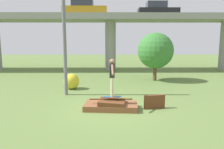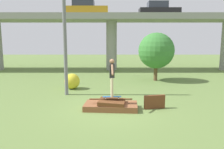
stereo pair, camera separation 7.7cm
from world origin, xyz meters
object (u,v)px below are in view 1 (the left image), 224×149
utility_pole (64,27)px  tree_behind_left (155,51)px  car_on_overpass_mid (158,10)px  skateboard (112,97)px  bush_yellow_flowering (72,81)px  skater (112,75)px  car_on_overpass_left (84,9)px

utility_pole → tree_behind_left: size_ratio=1.99×
car_on_overpass_mid → utility_pole: size_ratio=0.56×
skateboard → car_on_overpass_mid: (4.84, 13.76, 5.69)m
bush_yellow_flowering → utility_pole: bearing=-91.5°
tree_behind_left → skater: bearing=-115.2°
car_on_overpass_left → bush_yellow_flowering: bearing=-89.1°
skater → car_on_overpass_mid: bearing=70.6°
skater → car_on_overpass_mid: (4.84, 13.76, 4.68)m
skater → car_on_overpass_left: 14.46m
car_on_overpass_left → bush_yellow_flowering: (0.15, -9.19, -5.79)m
car_on_overpass_mid → skater: bearing=-109.4°
skateboard → car_on_overpass_left: (-2.72, 13.40, 5.72)m
skater → car_on_overpass_mid: size_ratio=0.41×
skater → car_on_overpass_left: size_ratio=0.38×
skateboard → car_on_overpass_left: car_on_overpass_left is taller
car_on_overpass_left → tree_behind_left: (6.11, -6.21, -3.97)m
bush_yellow_flowering → car_on_overpass_mid: bearing=52.2°
utility_pole → tree_behind_left: (6.00, 4.52, -1.49)m
utility_pole → skater: bearing=-45.7°
bush_yellow_flowering → skateboard: bearing=-58.6°
car_on_overpass_left → bush_yellow_flowering: 10.86m
skateboard → bush_yellow_flowering: 4.93m
car_on_overpass_left → tree_behind_left: size_ratio=1.21×
car_on_overpass_mid → tree_behind_left: size_ratio=1.12×
skateboard → bush_yellow_flowering: (-2.57, 4.21, -0.07)m
skateboard → utility_pole: bearing=134.3°
car_on_overpass_mid → car_on_overpass_left: bearing=-177.2°
skateboard → car_on_overpass_left: 14.82m
utility_pole → tree_behind_left: 7.66m
utility_pole → tree_behind_left: utility_pole is taller
utility_pole → bush_yellow_flowering: 3.65m
skateboard → bush_yellow_flowering: bearing=121.4°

